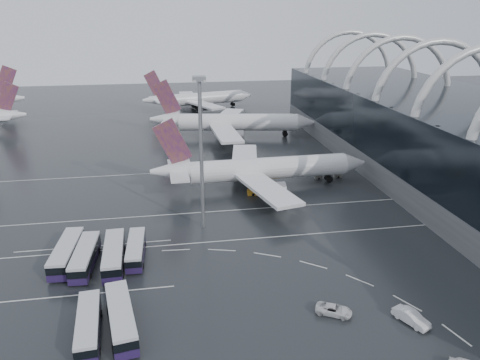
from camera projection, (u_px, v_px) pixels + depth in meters
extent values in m
plane|color=black|center=(223.00, 236.00, 90.03)|extent=(420.00, 420.00, 0.00)
cube|color=slate|center=(456.00, 171.00, 117.44)|extent=(42.00, 160.00, 6.00)
cube|color=black|center=(463.00, 132.00, 114.05)|extent=(42.00, 160.00, 14.00)
torus|color=silver|center=(433.00, 106.00, 119.14)|extent=(33.80, 1.80, 33.80)
torus|color=silver|center=(397.00, 94.00, 136.75)|extent=(33.80, 1.80, 33.80)
torus|color=silver|center=(369.00, 85.00, 154.37)|extent=(33.80, 1.80, 33.80)
torus|color=silver|center=(347.00, 77.00, 171.98)|extent=(33.80, 1.80, 33.80)
cube|color=silver|center=(225.00, 241.00, 88.17)|extent=(120.00, 0.25, 0.01)
cube|color=silver|center=(216.00, 211.00, 101.15)|extent=(120.00, 0.25, 0.01)
cube|color=silver|center=(203.00, 171.00, 127.11)|extent=(120.00, 0.25, 0.01)
cube|color=silver|center=(82.00, 295.00, 71.36)|extent=(28.00, 0.25, 0.01)
cube|color=silver|center=(94.00, 246.00, 86.20)|extent=(28.00, 0.25, 0.01)
cylinder|color=silver|center=(269.00, 168.00, 114.07)|extent=(38.77, 6.33, 5.37)
cone|color=silver|center=(354.00, 163.00, 118.10)|extent=(5.69, 5.51, 5.37)
cone|color=silver|center=(170.00, 171.00, 109.38)|extent=(9.39, 5.60, 5.37)
cube|color=#441864|center=(173.00, 142.00, 107.22)|extent=(8.93, 0.78, 11.38)
cube|color=silver|center=(178.00, 170.00, 109.71)|extent=(4.58, 16.76, 0.46)
cube|color=silver|center=(266.00, 188.00, 102.90)|extent=(11.68, 24.01, 0.74)
cube|color=silver|center=(245.00, 158.00, 124.25)|extent=(10.61, 23.93, 0.74)
cylinder|color=gray|center=(274.00, 189.00, 106.96)|extent=(5.17, 3.27, 3.15)
cylinder|color=gray|center=(257.00, 167.00, 122.34)|extent=(5.17, 3.27, 3.15)
cube|color=black|center=(254.00, 184.00, 114.64)|extent=(11.25, 6.20, 2.04)
cylinder|color=silver|center=(238.00, 122.00, 160.07)|extent=(40.69, 12.59, 5.80)
cone|color=silver|center=(306.00, 122.00, 160.04)|extent=(6.90, 6.74, 5.80)
cone|color=silver|center=(165.00, 119.00, 159.76)|extent=(10.84, 7.42, 5.80)
cube|color=#441864|center=(167.00, 98.00, 157.25)|extent=(9.59, 2.24, 12.29)
cube|color=silver|center=(171.00, 119.00, 159.76)|extent=(7.50, 18.49, 0.50)
cube|color=silver|center=(226.00, 133.00, 148.52)|extent=(7.93, 25.23, 0.80)
cube|color=silver|center=(228.00, 116.00, 172.03)|extent=(15.79, 25.79, 0.80)
cylinder|color=gray|center=(235.00, 135.00, 152.42)|extent=(6.00, 4.29, 3.40)
cylinder|color=gray|center=(236.00, 123.00, 169.34)|extent=(6.00, 4.29, 3.40)
cube|color=black|center=(227.00, 133.00, 161.43)|extent=(12.91, 8.35, 2.20)
cylinder|color=silver|center=(203.00, 98.00, 206.64)|extent=(35.76, 13.58, 5.30)
cone|color=silver|center=(245.00, 95.00, 214.33)|extent=(6.58, 6.45, 5.30)
cone|color=silver|center=(153.00, 100.00, 197.96)|extent=(10.13, 7.32, 5.30)
cube|color=#441864|center=(155.00, 84.00, 196.01)|extent=(8.68, 2.62, 11.23)
cube|color=silver|center=(158.00, 100.00, 198.64)|extent=(7.90, 16.95, 0.46)
cube|color=silver|center=(204.00, 105.00, 195.60)|extent=(15.67, 23.35, 0.73)
cube|color=silver|center=(188.00, 96.00, 215.30)|extent=(7.08, 23.02, 0.73)
cylinder|color=gray|center=(208.00, 107.00, 199.95)|extent=(5.62, 4.21, 3.11)
cylinder|color=gray|center=(196.00, 100.00, 214.13)|extent=(5.62, 4.21, 3.11)
cube|color=black|center=(196.00, 107.00, 206.51)|extent=(12.04, 8.28, 2.01)
cone|color=silver|center=(13.00, 115.00, 169.34)|extent=(9.36, 5.90, 5.21)
cube|color=#441864|center=(7.00, 97.00, 166.88)|extent=(8.66, 1.22, 11.03)
cube|color=silver|center=(8.00, 115.00, 168.92)|extent=(5.31, 16.43, 0.45)
cone|color=silver|center=(11.00, 99.00, 196.51)|extent=(11.52, 8.51, 5.98)
cube|color=#441864|center=(5.00, 80.00, 193.52)|extent=(9.73, 3.25, 12.66)
cube|color=silver|center=(6.00, 99.00, 195.69)|extent=(9.42, 19.11, 0.52)
cube|color=#22123B|center=(67.00, 258.00, 80.23)|extent=(4.06, 14.09, 1.18)
cube|color=black|center=(66.00, 251.00, 79.79)|extent=(4.10, 13.82, 1.39)
cube|color=silver|center=(66.00, 246.00, 79.48)|extent=(4.06, 14.09, 0.48)
cylinder|color=black|center=(70.00, 273.00, 76.35)|extent=(0.45, 1.09, 1.07)
cylinder|color=black|center=(51.00, 274.00, 76.07)|extent=(0.45, 1.09, 1.07)
cylinder|color=black|center=(82.00, 247.00, 84.68)|extent=(0.45, 1.09, 1.07)
cylinder|color=black|center=(65.00, 248.00, 84.40)|extent=(0.45, 1.09, 1.07)
cube|color=#22123B|center=(86.00, 261.00, 79.12)|extent=(3.71, 13.53, 1.13)
cube|color=black|center=(85.00, 255.00, 78.70)|extent=(3.76, 13.27, 1.34)
cube|color=silver|center=(84.00, 250.00, 78.40)|extent=(3.71, 13.53, 0.46)
cylinder|color=black|center=(90.00, 276.00, 75.42)|extent=(0.42, 1.05, 1.03)
cylinder|color=black|center=(72.00, 277.00, 75.10)|extent=(0.42, 1.05, 1.03)
cylinder|color=black|center=(99.00, 251.00, 83.42)|extent=(0.42, 1.05, 1.03)
cylinder|color=black|center=(82.00, 252.00, 83.11)|extent=(0.42, 1.05, 1.03)
cube|color=#22123B|center=(114.00, 260.00, 79.55)|extent=(3.53, 14.10, 1.19)
cube|color=black|center=(114.00, 253.00, 79.11)|extent=(3.58, 13.82, 1.40)
cube|color=silver|center=(113.00, 248.00, 78.79)|extent=(3.53, 14.10, 0.49)
cylinder|color=black|center=(123.00, 274.00, 75.84)|extent=(0.41, 1.09, 1.08)
cylinder|color=black|center=(104.00, 276.00, 75.28)|extent=(0.41, 1.09, 1.08)
cylinder|color=black|center=(124.00, 249.00, 84.11)|extent=(0.41, 1.09, 1.08)
cylinder|color=black|center=(107.00, 250.00, 83.55)|extent=(0.41, 1.09, 1.08)
cube|color=#22123B|center=(136.00, 253.00, 81.87)|extent=(3.07, 12.26, 1.03)
cube|color=black|center=(136.00, 248.00, 81.49)|extent=(3.12, 12.02, 1.22)
cube|color=silver|center=(135.00, 243.00, 81.22)|extent=(3.07, 12.26, 0.42)
cylinder|color=black|center=(143.00, 266.00, 78.54)|extent=(0.35, 0.95, 0.94)
cylinder|color=black|center=(127.00, 267.00, 78.20)|extent=(0.35, 0.95, 0.94)
cylinder|color=black|center=(145.00, 244.00, 85.81)|extent=(0.35, 0.95, 0.94)
cylinder|color=black|center=(130.00, 245.00, 85.46)|extent=(0.35, 0.95, 0.94)
cube|color=#22123B|center=(89.00, 331.00, 61.94)|extent=(3.82, 12.81, 1.07)
cube|color=black|center=(88.00, 323.00, 61.54)|extent=(3.86, 12.56, 1.26)
cube|color=silver|center=(87.00, 318.00, 61.26)|extent=(3.82, 12.81, 0.44)
cylinder|color=black|center=(99.00, 352.00, 58.71)|extent=(0.42, 0.99, 0.97)
cylinder|color=black|center=(76.00, 355.00, 58.07)|extent=(0.42, 0.99, 0.97)
cylinder|color=black|center=(101.00, 314.00, 66.07)|extent=(0.42, 0.99, 0.97)
cylinder|color=black|center=(81.00, 317.00, 65.44)|extent=(0.42, 0.99, 0.97)
cube|color=#22123B|center=(122.00, 323.00, 63.39)|extent=(5.29, 14.06, 1.16)
cube|color=black|center=(121.00, 315.00, 62.96)|extent=(5.30, 13.80, 1.37)
cube|color=silver|center=(120.00, 309.00, 62.65)|extent=(5.29, 14.06, 0.48)
cylinder|color=black|center=(137.00, 343.00, 60.08)|extent=(0.54, 1.10, 1.06)
cylinder|color=black|center=(114.00, 349.00, 59.17)|extent=(0.54, 1.10, 1.06)
cylinder|color=black|center=(129.00, 305.00, 67.89)|extent=(0.54, 1.10, 1.06)
cylinder|color=black|center=(108.00, 309.00, 66.98)|extent=(0.54, 1.10, 1.06)
imported|color=silver|center=(334.00, 310.00, 66.56)|extent=(5.67, 4.56, 1.43)
imported|color=silver|center=(411.00, 317.00, 64.65)|extent=(3.95, 5.70, 1.78)
cylinder|color=gray|center=(201.00, 158.00, 89.06)|extent=(0.73, 0.73, 29.08)
cube|color=gray|center=(199.00, 79.00, 84.03)|extent=(2.28, 2.28, 0.83)
cube|color=silver|center=(199.00, 80.00, 84.13)|extent=(2.08, 2.08, 0.42)
cube|color=orange|center=(277.00, 185.00, 115.06)|extent=(1.98, 1.17, 1.08)
cube|color=slate|center=(318.00, 177.00, 120.85)|extent=(1.89, 1.12, 1.03)
cube|color=orange|center=(253.00, 192.00, 110.16)|extent=(2.41, 1.42, 1.31)
cube|color=slate|center=(338.00, 175.00, 121.83)|extent=(2.09, 1.24, 1.14)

